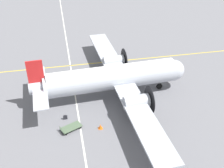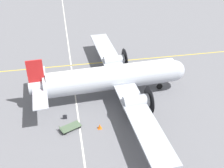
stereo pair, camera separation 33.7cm
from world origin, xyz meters
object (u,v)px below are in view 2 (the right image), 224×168
(traffic_cone, at_px, (100,126))
(crew_foreground, at_px, (161,157))
(suitcase_near_door, at_px, (65,117))
(airliner_main, at_px, (116,77))
(baggage_cart, at_px, (70,127))

(traffic_cone, bearing_deg, crew_foreground, -53.29)
(suitcase_near_door, bearing_deg, airliner_main, 27.98)
(airliner_main, bearing_deg, baggage_cart, -141.62)
(airliner_main, xyz_separation_m, traffic_cone, (-2.62, -5.25, -2.22))
(crew_foreground, relative_size, traffic_cone, 3.48)
(airliner_main, relative_size, traffic_cone, 48.52)
(suitcase_near_door, height_order, traffic_cone, traffic_cone)
(airliner_main, xyz_separation_m, suitcase_near_door, (-5.90, -3.13, -2.23))
(airliner_main, distance_m, suitcase_near_door, 7.04)
(crew_foreground, distance_m, suitcase_near_door, 10.89)
(baggage_cart, xyz_separation_m, traffic_cone, (2.82, -0.41, -0.03))
(suitcase_near_door, bearing_deg, crew_foreground, -46.07)
(crew_foreground, height_order, suitcase_near_door, crew_foreground)
(baggage_cart, bearing_deg, suitcase_near_door, 80.57)
(suitcase_near_door, xyz_separation_m, traffic_cone, (3.28, -2.11, 0.02))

